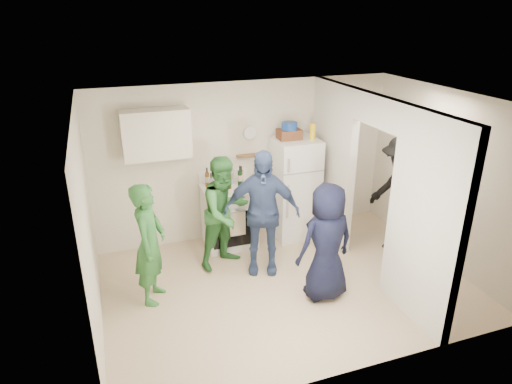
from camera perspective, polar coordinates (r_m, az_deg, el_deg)
floor at (r=6.37m, az=3.81°, el=-11.44°), size 4.80×4.80×0.00m
wall_back at (r=7.26m, az=-1.18°, el=3.97°), size 4.80×0.00×4.80m
wall_front at (r=4.44m, az=12.92°, el=-9.24°), size 4.80×0.00×4.80m
wall_left at (r=5.36m, az=-20.24°, el=-4.35°), size 0.00×3.40×3.40m
wall_right at (r=7.02m, az=22.43°, el=1.60°), size 0.00×3.40×3.40m
ceiling at (r=5.40m, az=4.49°, el=11.23°), size 4.80×4.80×0.00m
partition_pier_back at (r=7.19m, az=9.47°, el=3.49°), size 0.12×1.20×2.50m
partition_pier_front at (r=5.51m, az=20.33°, el=-3.61°), size 0.12×1.20×2.50m
partition_header at (r=6.02m, az=15.12°, el=9.74°), size 0.12×1.00×0.40m
stove at (r=7.14m, az=-3.34°, el=-3.04°), size 0.81×0.67×0.96m
upper_cabinet at (r=6.63m, az=-12.39°, el=7.08°), size 0.95×0.34×0.70m
fridge at (r=7.32m, az=4.85°, el=0.45°), size 0.67×0.65×1.63m
wicker_basket at (r=7.05m, az=4.17°, el=7.22°), size 0.35×0.25×0.15m
blue_bowl at (r=7.02m, az=4.20°, el=8.25°), size 0.24×0.24×0.11m
yellow_cup_stack_top at (r=7.04m, az=7.08°, el=7.50°), size 0.09×0.09×0.25m
wall_clock at (r=7.12m, az=-0.78°, el=7.40°), size 0.22×0.02×0.22m
spice_shelf at (r=7.18m, az=-1.07°, el=4.60°), size 0.35×0.08×0.03m
nook_window at (r=7.03m, az=21.73°, el=5.18°), size 0.03×0.70×0.80m
nook_window_frame at (r=7.02m, az=21.64°, el=5.18°), size 0.04×0.76×0.86m
nook_valance at (r=6.92m, az=21.89°, el=7.92°), size 0.04×0.82×0.18m
yellow_cup_stack_stove at (r=6.68m, az=-3.91°, el=0.75°), size 0.09×0.09×0.25m
red_cup at (r=6.81m, az=-1.19°, el=0.65°), size 0.09×0.09×0.12m
person_green_left at (r=5.82m, az=-13.15°, el=-6.33°), size 0.58×0.68×1.59m
person_green_center at (r=6.46m, az=-3.86°, el=-2.56°), size 0.98×0.89×1.64m
person_denim at (r=6.27m, az=0.71°, el=-2.58°), size 1.13×0.77×1.79m
person_navy at (r=5.81m, az=8.81°, el=-6.26°), size 0.81×0.57×1.56m
person_nook at (r=7.08m, az=17.66°, el=-0.47°), size 0.80×1.25×1.84m
bottle_a at (r=6.95m, az=-6.12°, el=1.83°), size 0.07×0.07×0.31m
bottle_b at (r=6.76m, az=-4.78°, el=1.17°), size 0.06×0.06×0.29m
bottle_c at (r=7.02m, az=-4.44°, el=1.94°), size 0.06×0.06×0.28m
bottle_d at (r=6.87m, az=-3.37°, el=1.57°), size 0.06×0.06×0.29m
bottle_e at (r=7.07m, az=-3.02°, el=2.29°), size 0.06×0.06×0.31m
bottle_f at (r=6.96m, az=-2.02°, el=2.04°), size 0.07×0.07×0.32m
bottle_g at (r=7.09m, az=-1.84°, el=2.20°), size 0.06×0.06×0.27m
bottle_h at (r=6.71m, az=-5.62°, el=1.11°), size 0.06×0.06×0.31m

